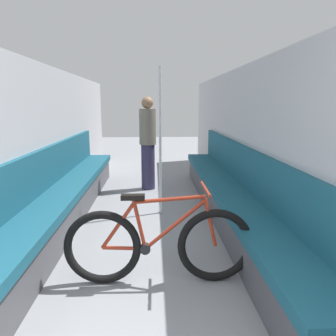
# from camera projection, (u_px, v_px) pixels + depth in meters

# --- Properties ---
(wall_left) EXTENTS (0.10, 10.18, 2.07)m
(wall_left) POSITION_uv_depth(u_px,v_px,m) (32.00, 147.00, 3.95)
(wall_left) COLOR #B2B2B7
(wall_left) RESTS_ON ground
(wall_right) EXTENTS (0.10, 10.18, 2.07)m
(wall_right) POSITION_uv_depth(u_px,v_px,m) (257.00, 146.00, 4.07)
(wall_right) COLOR #B2B2B7
(wall_right) RESTS_ON ground
(bench_seat_row_left) EXTENTS (0.50, 5.57, 1.00)m
(bench_seat_row_left) POSITION_uv_depth(u_px,v_px,m) (62.00, 200.00, 4.26)
(bench_seat_row_left) COLOR #4C4C51
(bench_seat_row_left) RESTS_ON ground
(bench_seat_row_right) EXTENTS (0.50, 5.57, 1.00)m
(bench_seat_row_right) POSITION_uv_depth(u_px,v_px,m) (231.00, 198.00, 4.36)
(bench_seat_row_right) COLOR #4C4C51
(bench_seat_row_right) RESTS_ON ground
(bicycle) EXTENTS (1.65, 0.46, 0.86)m
(bicycle) POSITION_uv_depth(u_px,v_px,m) (159.00, 245.00, 2.84)
(bicycle) COLOR black
(bicycle) RESTS_ON ground
(grab_pole_near) EXTENTS (0.08, 0.08, 2.05)m
(grab_pole_near) POSITION_uv_depth(u_px,v_px,m) (160.00, 144.00, 4.55)
(grab_pole_near) COLOR gray
(grab_pole_near) RESTS_ON ground
(passenger_standing) EXTENTS (0.30, 0.30, 1.67)m
(passenger_standing) POSITION_uv_depth(u_px,v_px,m) (148.00, 142.00, 5.93)
(passenger_standing) COLOR #332D4C
(passenger_standing) RESTS_ON ground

